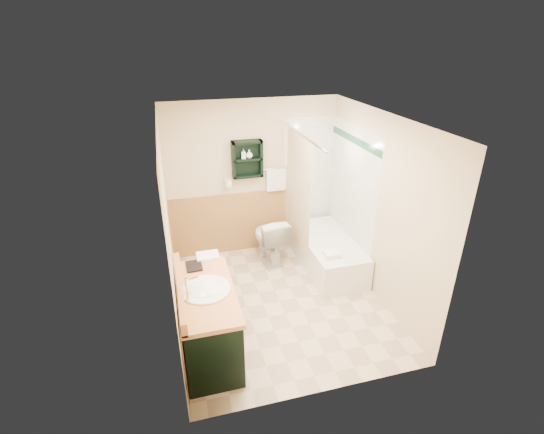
{
  "coord_description": "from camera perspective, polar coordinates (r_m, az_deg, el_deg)",
  "views": [
    {
      "loc": [
        -1.22,
        -4.06,
        3.25
      ],
      "look_at": [
        -0.05,
        0.2,
        1.15
      ],
      "focal_mm": 26.0,
      "sensor_mm": 36.0,
      "label": 1
    }
  ],
  "objects": [
    {
      "name": "tile_accent",
      "position": [
        5.58,
        11.9,
        10.83
      ],
      "size": [
        1.5,
        1.5,
        0.1
      ],
      "primitive_type": null,
      "color": "#154C2E",
      "rests_on": "right_wall"
    },
    {
      "name": "counter_towel",
      "position": [
        4.75,
        -9.3,
        -5.6
      ],
      "size": [
        0.26,
        0.2,
        0.04
      ],
      "primitive_type": "cube",
      "color": "white",
      "rests_on": "vanity"
    },
    {
      "name": "soap_bottle_b",
      "position": [
        5.82,
        -3.31,
        8.98
      ],
      "size": [
        0.14,
        0.15,
        0.1
      ],
      "primitive_type": "imported",
      "rotation": [
        0.0,
        0.0,
        0.43
      ],
      "color": "white",
      "rests_on": "wall_shelf"
    },
    {
      "name": "mirror_glass",
      "position": [
        3.93,
        -14.35,
        -1.96
      ],
      "size": [
        1.2,
        1.2,
        0.9
      ],
      "primitive_type": null,
      "color": "white",
      "rests_on": "left_wall"
    },
    {
      "name": "vanity_book",
      "position": [
        4.54,
        -12.46,
        -5.98
      ],
      "size": [
        0.18,
        0.03,
        0.24
      ],
      "primitive_type": "imported",
      "rotation": [
        0.0,
        0.0,
        0.02
      ],
      "color": "black",
      "rests_on": "vanity"
    },
    {
      "name": "shower_curtain",
      "position": [
        5.69,
        3.74,
        3.63
      ],
      "size": [
        1.05,
        1.05,
        1.7
      ],
      "primitive_type": null,
      "color": "beige",
      "rests_on": "curtain_rod"
    },
    {
      "name": "wainscot_back",
      "position": [
        6.31,
        -2.62,
        -0.5
      ],
      "size": [
        2.58,
        2.58,
        1.0
      ],
      "primitive_type": null,
      "color": "tan",
      "rests_on": "back_wall"
    },
    {
      "name": "left_wall",
      "position": [
        4.55,
        -14.91,
        -2.33
      ],
      "size": [
        0.04,
        3.0,
        2.4
      ],
      "primitive_type": "cube",
      "color": "beige",
      "rests_on": "ground"
    },
    {
      "name": "vanity",
      "position": [
        4.46,
        -9.2,
        -14.62
      ],
      "size": [
        0.59,
        1.28,
        0.81
      ],
      "primitive_type": "cube",
      "color": "black",
      "rests_on": "ground"
    },
    {
      "name": "tub_towel",
      "position": [
        5.42,
        8.68,
        -5.35
      ],
      "size": [
        0.22,
        0.18,
        0.07
      ],
      "primitive_type": "cube",
      "color": "white",
      "rests_on": "bathtub"
    },
    {
      "name": "right_wall",
      "position": [
        5.21,
        15.32,
        1.24
      ],
      "size": [
        0.04,
        3.0,
        2.4
      ],
      "primitive_type": "cube",
      "color": "beige",
      "rests_on": "ground"
    },
    {
      "name": "wainscot_left",
      "position": [
        4.91,
        -13.59,
        -9.54
      ],
      "size": [
        2.98,
        2.98,
        1.0
      ],
      "primitive_type": null,
      "color": "tan",
      "rests_on": "left_wall"
    },
    {
      "name": "floor",
      "position": [
        5.34,
        1.13,
        -12.11
      ],
      "size": [
        3.0,
        3.0,
        0.0
      ],
      "primitive_type": "plane",
      "color": "beige",
      "rests_on": "ground"
    },
    {
      "name": "wall_shelf",
      "position": [
        5.84,
        -3.61,
        8.37
      ],
      "size": [
        0.45,
        0.15,
        0.55
      ],
      "primitive_type": "cube",
      "color": "black",
      "rests_on": "back_wall"
    },
    {
      "name": "mirror_frame",
      "position": [
        3.93,
        -14.43,
        -1.97
      ],
      "size": [
        1.3,
        1.3,
        1.0
      ],
      "primitive_type": null,
      "color": "brown",
      "rests_on": "left_wall"
    },
    {
      "name": "bathtub",
      "position": [
        5.98,
        7.99,
        -5.19
      ],
      "size": [
        0.71,
        1.5,
        0.47
      ],
      "primitive_type": "cube",
      "color": "white",
      "rests_on": "ground"
    },
    {
      "name": "curtain_rod",
      "position": [
        5.27,
        4.63,
        11.56
      ],
      "size": [
        0.03,
        1.6,
        0.03
      ],
      "primitive_type": "cylinder",
      "rotation": [
        1.57,
        0.0,
        0.0
      ],
      "color": "silver",
      "rests_on": "back_wall"
    },
    {
      "name": "soap_bottle_a",
      "position": [
        5.81,
        -4.13,
        8.75
      ],
      "size": [
        0.08,
        0.14,
        0.06
      ],
      "primitive_type": "imported",
      "rotation": [
        0.0,
        0.0,
        -0.14
      ],
      "color": "white",
      "rests_on": "wall_shelf"
    },
    {
      "name": "hair_dryer",
      "position": [
        5.92,
        -6.42,
        4.93
      ],
      "size": [
        0.1,
        0.24,
        0.18
      ],
      "primitive_type": null,
      "color": "silver",
      "rests_on": "back_wall"
    },
    {
      "name": "ceiling",
      "position": [
        4.32,
        1.41,
        14.29
      ],
      "size": [
        2.6,
        3.0,
        0.04
      ],
      "primitive_type": "cube",
      "color": "white",
      "rests_on": "back_wall"
    },
    {
      "name": "toilet",
      "position": [
        6.03,
        -0.46,
        -3.22
      ],
      "size": [
        0.49,
        0.79,
        0.73
      ],
      "primitive_type": "imported",
      "rotation": [
        0.0,
        0.0,
        3.24
      ],
      "color": "white",
      "rests_on": "ground"
    },
    {
      "name": "tile_back",
      "position": [
        6.37,
        6.37,
        4.98
      ],
      "size": [
        0.95,
        0.95,
        2.1
      ],
      "primitive_type": null,
      "color": "white",
      "rests_on": "back_wall"
    },
    {
      "name": "tile_right",
      "position": [
        5.85,
        11.25,
        2.77
      ],
      "size": [
        1.5,
        1.5,
        2.1
      ],
      "primitive_type": null,
      "color": "white",
      "rests_on": "right_wall"
    },
    {
      "name": "towel_bar",
      "position": [
        6.04,
        0.56,
        7.02
      ],
      "size": [
        0.4,
        0.06,
        0.4
      ],
      "primitive_type": null,
      "color": "white",
      "rests_on": "back_wall"
    },
    {
      "name": "back_wall",
      "position": [
        6.07,
        -2.82,
        5.59
      ],
      "size": [
        2.6,
        0.04,
        2.4
      ],
      "primitive_type": "cube",
      "color": "beige",
      "rests_on": "ground"
    }
  ]
}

